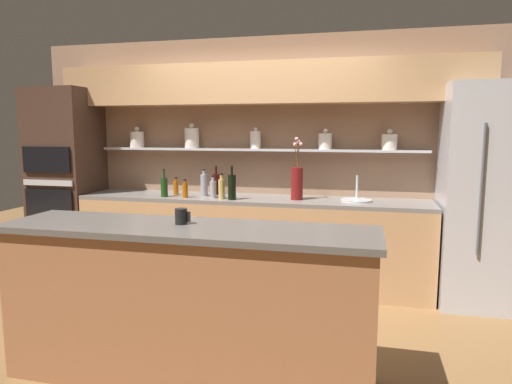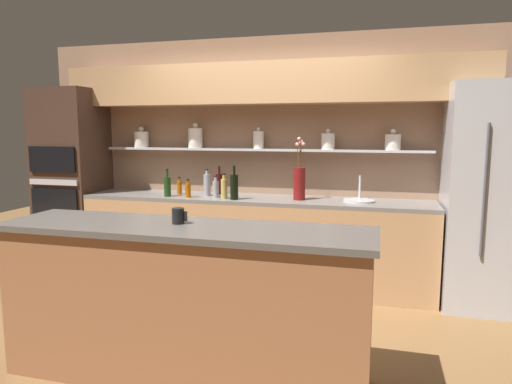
{
  "view_description": "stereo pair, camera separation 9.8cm",
  "coord_description": "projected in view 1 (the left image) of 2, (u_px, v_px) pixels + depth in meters",
  "views": [
    {
      "loc": [
        1.09,
        -3.3,
        1.62
      ],
      "look_at": [
        0.22,
        0.28,
        1.12
      ],
      "focal_mm": 32.0,
      "sensor_mm": 36.0,
      "label": 1
    },
    {
      "loc": [
        1.19,
        -3.27,
        1.62
      ],
      "look_at": [
        0.22,
        0.28,
        1.12
      ],
      "focal_mm": 32.0,
      "sensor_mm": 36.0,
      "label": 2
    }
  ],
  "objects": [
    {
      "name": "bottle_spirit_3",
      "position": [
        222.0,
        188.0,
        4.63
      ],
      "size": [
        0.06,
        0.06,
        0.26
      ],
      "color": "tan",
      "rests_on": "back_counter_unit"
    },
    {
      "name": "bottle_wine_7",
      "position": [
        164.0,
        187.0,
        4.77
      ],
      "size": [
        0.07,
        0.07,
        0.29
      ],
      "color": "#193814",
      "rests_on": "back_counter_unit"
    },
    {
      "name": "bottle_wine_1",
      "position": [
        232.0,
        187.0,
        4.58
      ],
      "size": [
        0.08,
        0.08,
        0.34
      ],
      "color": "black",
      "rests_on": "back_counter_unit"
    },
    {
      "name": "flower_vase",
      "position": [
        297.0,
        181.0,
        4.57
      ],
      "size": [
        0.12,
        0.15,
        0.63
      ],
      "color": "maroon",
      "rests_on": "back_counter_unit"
    },
    {
      "name": "back_counter_unit",
      "position": [
        251.0,
        241.0,
        4.8
      ],
      "size": [
        3.64,
        0.62,
        0.92
      ],
      "color": "tan",
      "rests_on": "ground_plane"
    },
    {
      "name": "island_counter",
      "position": [
        187.0,
        303.0,
        2.92
      ],
      "size": [
        2.41,
        0.61,
        1.02
      ],
      "color": "#99603D",
      "rests_on": "ground_plane"
    },
    {
      "name": "bottle_sauce_0",
      "position": [
        176.0,
        187.0,
        4.94
      ],
      "size": [
        0.05,
        0.05,
        0.19
      ],
      "color": "#9E4C0A",
      "rests_on": "back_counter_unit"
    },
    {
      "name": "bottle_spirit_6",
      "position": [
        204.0,
        185.0,
        4.84
      ],
      "size": [
        0.07,
        0.07,
        0.29
      ],
      "color": "gray",
      "rests_on": "back_counter_unit"
    },
    {
      "name": "sink_fixture",
      "position": [
        356.0,
        199.0,
        4.49
      ],
      "size": [
        0.3,
        0.3,
        0.25
      ],
      "color": "#B7B7BC",
      "rests_on": "back_counter_unit"
    },
    {
      "name": "back_wall_unit",
      "position": [
        264.0,
        136.0,
        4.91
      ],
      "size": [
        5.2,
        0.44,
        2.6
      ],
      "color": "#937056",
      "rests_on": "ground_plane"
    },
    {
      "name": "refrigerator",
      "position": [
        489.0,
        196.0,
        4.15
      ],
      "size": [
        0.84,
        0.73,
        2.03
      ],
      "color": "#B7B7BC",
      "rests_on": "ground_plane"
    },
    {
      "name": "coffee_mug",
      "position": [
        181.0,
        216.0,
        2.91
      ],
      "size": [
        0.1,
        0.08,
        0.1
      ],
      "color": "black",
      "rests_on": "island_counter"
    },
    {
      "name": "bottle_spirit_5",
      "position": [
        213.0,
        189.0,
        4.72
      ],
      "size": [
        0.07,
        0.07,
        0.23
      ],
      "color": "gray",
      "rests_on": "back_counter_unit"
    },
    {
      "name": "bottle_sauce_2",
      "position": [
        185.0,
        190.0,
        4.72
      ],
      "size": [
        0.06,
        0.06,
        0.19
      ],
      "color": "#9E4C0A",
      "rests_on": "back_counter_unit"
    },
    {
      "name": "oven_tower",
      "position": [
        67.0,
        181.0,
        5.23
      ],
      "size": [
        0.69,
        0.64,
        2.08
      ],
      "color": "#3D281E",
      "rests_on": "ground_plane"
    },
    {
      "name": "ground_plane",
      "position": [
        221.0,
        333.0,
        3.65
      ],
      "size": [
        12.0,
        12.0,
        0.0
      ],
      "primitive_type": "plane",
      "color": "brown"
    },
    {
      "name": "bottle_wine_4",
      "position": [
        216.0,
        183.0,
        4.99
      ],
      "size": [
        0.07,
        0.07,
        0.31
      ],
      "color": "#380C0C",
      "rests_on": "back_counter_unit"
    }
  ]
}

